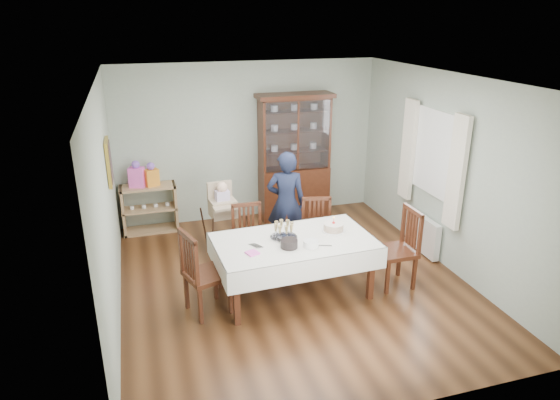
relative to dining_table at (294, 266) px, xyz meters
name	(u,v)px	position (x,y,z in m)	size (l,w,h in m)	color
floor	(293,281)	(0.08, 0.29, -0.38)	(5.00, 5.00, 0.00)	#593319
room_shell	(282,150)	(0.08, 0.82, 1.32)	(5.00, 5.00, 5.00)	#9EAA99
dining_table	(294,266)	(0.00, 0.00, 0.00)	(2.05, 1.23, 0.76)	#431F10
china_cabinet	(294,155)	(0.83, 2.55, 0.74)	(1.30, 0.48, 2.18)	#431F10
sideboard	(150,208)	(-1.67, 2.57, 0.02)	(0.90, 0.38, 0.80)	tan
picture_frame	(109,162)	(-2.14, 1.09, 1.27)	(0.04, 0.48, 0.58)	gold
window	(435,153)	(2.30, 0.59, 1.17)	(0.04, 1.02, 1.22)	white
curtain_left	(457,173)	(2.24, -0.03, 1.07)	(0.07, 0.30, 1.55)	silver
curtain_right	(408,150)	(2.24, 1.21, 1.07)	(0.07, 0.30, 1.55)	silver
radiator	(422,234)	(2.24, 0.59, -0.08)	(0.10, 0.80, 0.55)	white
chair_far_left	(250,254)	(-0.42, 0.69, -0.09)	(0.45, 0.45, 0.98)	#431F10
chair_far_right	(317,247)	(0.56, 0.63, -0.09)	(0.52, 0.52, 0.98)	#431F10
chair_end_left	(206,288)	(-1.14, -0.10, -0.06)	(0.60, 0.60, 1.08)	#431F10
chair_end_right	(395,263)	(1.36, -0.17, -0.07)	(0.48, 0.48, 1.06)	#431F10
woman	(286,203)	(0.27, 1.20, 0.40)	(0.57, 0.38, 1.58)	black
high_chair	(223,225)	(-0.64, 1.44, 0.05)	(0.55, 0.55, 1.13)	black
champagne_tray	(284,233)	(-0.11, 0.09, 0.44)	(0.35, 0.35, 0.21)	silver
birthday_cake	(333,227)	(0.57, 0.10, 0.43)	(0.30, 0.30, 0.21)	white
plate_stack_dark	(289,244)	(-0.13, -0.19, 0.43)	(0.21, 0.21, 0.10)	black
plate_stack_white	(311,244)	(0.14, -0.24, 0.42)	(0.19, 0.19, 0.08)	white
napkin_stack	(252,253)	(-0.59, -0.22, 0.38)	(0.14, 0.14, 0.02)	#FB5CCA
cutlery	(253,246)	(-0.54, -0.04, 0.38)	(0.11, 0.16, 0.01)	silver
cake_knife	(321,245)	(0.26, -0.26, 0.38)	(0.27, 0.02, 0.01)	silver
gift_bag_pink	(137,175)	(-1.82, 2.55, 0.61)	(0.27, 0.22, 0.44)	#FB5CCA
gift_bag_orange	(152,175)	(-1.59, 2.55, 0.59)	(0.25, 0.22, 0.39)	orange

